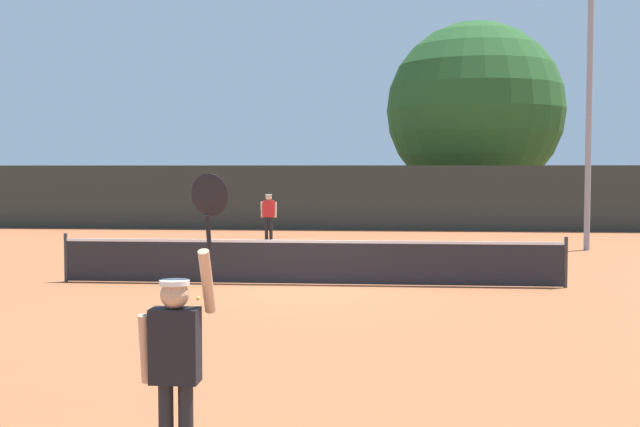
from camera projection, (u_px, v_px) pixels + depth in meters
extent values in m
plane|color=#9E5633|center=(309.00, 285.00, 17.06)|extent=(120.00, 120.00, 0.00)
cube|color=#232328|center=(309.00, 263.00, 17.04)|extent=(10.80, 0.03, 0.91)
cube|color=white|center=(309.00, 242.00, 17.01)|extent=(10.80, 0.04, 0.06)
cylinder|color=#333338|center=(66.00, 257.00, 17.49)|extent=(0.08, 0.08, 1.07)
cylinder|color=#333338|center=(566.00, 262.00, 16.58)|extent=(0.08, 0.08, 1.07)
cube|color=#2D332D|center=(346.00, 198.00, 32.22)|extent=(30.25, 0.12, 2.63)
cube|color=black|center=(175.00, 346.00, 6.24)|extent=(0.38, 0.22, 0.59)
sphere|color=tan|center=(175.00, 295.00, 6.22)|extent=(0.23, 0.23, 0.23)
cylinder|color=white|center=(175.00, 283.00, 6.21)|extent=(0.24, 0.24, 0.04)
cylinder|color=tan|center=(145.00, 349.00, 6.26)|extent=(0.09, 0.17, 0.56)
cylinder|color=tan|center=(207.00, 281.00, 6.28)|extent=(0.09, 0.32, 0.54)
cylinder|color=black|center=(208.00, 232.00, 6.31)|extent=(0.04, 0.11, 0.28)
ellipsoid|color=black|center=(210.00, 195.00, 6.36)|extent=(0.30, 0.13, 0.36)
cube|color=red|center=(269.00, 209.00, 27.93)|extent=(0.38, 0.22, 0.58)
sphere|color=beige|center=(269.00, 198.00, 27.91)|extent=(0.22, 0.22, 0.22)
cylinder|color=white|center=(269.00, 195.00, 27.91)|extent=(0.23, 0.23, 0.04)
cylinder|color=black|center=(266.00, 228.00, 27.98)|extent=(0.12, 0.12, 0.79)
cylinder|color=black|center=(271.00, 228.00, 27.97)|extent=(0.12, 0.12, 0.79)
cylinder|color=beige|center=(262.00, 210.00, 27.96)|extent=(0.09, 0.17, 0.56)
cylinder|color=beige|center=(275.00, 210.00, 27.91)|extent=(0.09, 0.16, 0.56)
sphere|color=#CCE033|center=(198.00, 298.00, 15.07)|extent=(0.07, 0.07, 0.07)
cylinder|color=gray|center=(589.00, 102.00, 24.02)|extent=(0.18, 0.18, 9.01)
cylinder|color=brown|center=(474.00, 199.00, 37.59)|extent=(0.56, 0.56, 2.13)
sphere|color=#235123|center=(475.00, 110.00, 37.36)|extent=(8.30, 8.30, 8.30)
cube|color=#B7B7BC|center=(200.00, 206.00, 40.48)|extent=(1.96, 4.23, 0.90)
cube|color=#2D333D|center=(199.00, 191.00, 40.13)|extent=(1.73, 2.22, 0.64)
cylinder|color=black|center=(191.00, 210.00, 41.96)|extent=(0.22, 0.60, 0.60)
cylinder|color=black|center=(222.00, 210.00, 41.81)|extent=(0.22, 0.60, 0.60)
cylinder|color=black|center=(177.00, 213.00, 39.17)|extent=(0.22, 0.60, 0.60)
cylinder|color=black|center=(211.00, 213.00, 39.03)|extent=(0.22, 0.60, 0.60)
cube|color=black|center=(297.00, 208.00, 38.04)|extent=(2.29, 4.36, 0.90)
cube|color=#2D333D|center=(296.00, 192.00, 37.70)|extent=(1.90, 2.35, 0.64)
cylinder|color=black|center=(283.00, 213.00, 39.52)|extent=(0.22, 0.60, 0.60)
cylinder|color=black|center=(317.00, 213.00, 39.38)|extent=(0.22, 0.60, 0.60)
cylinder|color=black|center=(276.00, 216.00, 36.73)|extent=(0.22, 0.60, 0.60)
cylinder|color=black|center=(312.00, 216.00, 36.59)|extent=(0.22, 0.60, 0.60)
cube|color=red|center=(484.00, 210.00, 36.89)|extent=(2.41, 4.40, 0.90)
cube|color=#2D333D|center=(485.00, 193.00, 36.55)|extent=(1.96, 2.39, 0.64)
cylinder|color=black|center=(463.00, 214.00, 38.37)|extent=(0.22, 0.60, 0.60)
cylinder|color=black|center=(499.00, 214.00, 38.23)|extent=(0.22, 0.60, 0.60)
cylinder|color=black|center=(469.00, 218.00, 35.58)|extent=(0.22, 0.60, 0.60)
cylinder|color=black|center=(507.00, 218.00, 35.44)|extent=(0.22, 0.60, 0.60)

